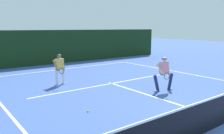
# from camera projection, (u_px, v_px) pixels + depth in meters

# --- Properties ---
(court_line_baseline_far) EXTENTS (10.79, 0.10, 0.01)m
(court_line_baseline_far) POSITION_uv_depth(u_px,v_px,m) (66.00, 69.00, 16.36)
(court_line_baseline_far) COLOR white
(court_line_baseline_far) RESTS_ON ground_plane
(court_line_service) EXTENTS (8.80, 0.10, 0.01)m
(court_line_service) POSITION_uv_depth(u_px,v_px,m) (112.00, 83.00, 12.10)
(court_line_service) COLOR white
(court_line_service) RESTS_ON ground_plane
(court_line_centre) EXTENTS (0.10, 6.40, 0.01)m
(court_line_centre) POSITION_uv_depth(u_px,v_px,m) (154.00, 97.00, 9.77)
(court_line_centre) COLOR white
(court_line_centre) RESTS_ON ground_plane
(player_near) EXTENTS (1.09, 0.87, 1.58)m
(player_near) POSITION_uv_depth(u_px,v_px,m) (164.00, 73.00, 10.55)
(player_near) COLOR #1E234C
(player_near) RESTS_ON ground_plane
(player_far) EXTENTS (0.65, 0.85, 1.57)m
(player_far) POSITION_uv_depth(u_px,v_px,m) (60.00, 68.00, 11.71)
(player_far) COLOR silver
(player_far) RESTS_ON ground_plane
(tennis_ball) EXTENTS (0.07, 0.07, 0.07)m
(tennis_ball) POSITION_uv_depth(u_px,v_px,m) (88.00, 111.00, 8.01)
(tennis_ball) COLOR #D1E033
(tennis_ball) RESTS_ON ground_plane
(back_fence_windscreen) EXTENTS (22.84, 0.12, 2.71)m
(back_fence_windscreen) POSITION_uv_depth(u_px,v_px,m) (50.00, 47.00, 18.24)
(back_fence_windscreen) COLOR black
(back_fence_windscreen) RESTS_ON ground_plane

